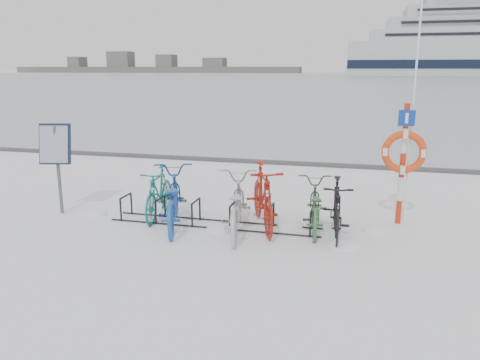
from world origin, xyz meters
TOP-DOWN VIEW (x-y plane):
  - ground at (0.00, 0.00)m, footprint 900.00×900.00m
  - ice_sheet at (0.00, 155.00)m, footprint 400.00×298.00m
  - quay_edge at (0.00, 5.90)m, footprint 400.00×0.25m
  - bike_rack at (0.00, 0.00)m, footprint 4.00×0.48m
  - info_board at (-3.21, -0.07)m, footprint 0.64×0.36m
  - lifebuoy_station at (3.34, 0.88)m, footprint 0.79×0.22m
  - shoreline at (-122.02, 260.00)m, footprint 180.00×12.00m
  - bike_0 at (-1.21, 0.25)m, footprint 0.68×1.75m
  - bike_1 at (-0.75, -0.20)m, footprint 1.37×2.24m
  - bike_2 at (0.48, -0.25)m, footprint 1.09×2.14m
  - bike_3 at (0.89, 0.16)m, footprint 1.24×2.08m
  - bike_4 at (1.82, 0.25)m, footprint 0.81×1.85m
  - bike_5 at (2.22, 0.03)m, footprint 0.61×1.75m
  - snow_drifts at (1.08, 0.01)m, footprint 5.86×1.66m

SIDE VIEW (x-z plane):
  - ground at x=0.00m, z-range 0.00..0.00m
  - snow_drifts at x=1.08m, z-range -0.10..0.10m
  - ice_sheet at x=0.00m, z-range 0.00..0.02m
  - quay_edge at x=0.00m, z-range 0.00..0.10m
  - bike_rack at x=0.00m, z-range -0.05..0.41m
  - bike_4 at x=1.82m, z-range 0.00..0.94m
  - bike_0 at x=-1.21m, z-range 0.00..1.02m
  - bike_5 at x=2.22m, z-range 0.00..1.03m
  - bike_2 at x=0.48m, z-range 0.00..1.07m
  - bike_1 at x=-0.75m, z-range 0.00..1.11m
  - bike_3 at x=0.89m, z-range 0.00..1.21m
  - info_board at x=-3.21m, z-range 0.40..2.22m
  - lifebuoy_station at x=3.34m, z-range -0.67..3.42m
  - shoreline at x=-122.02m, z-range -1.96..7.54m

